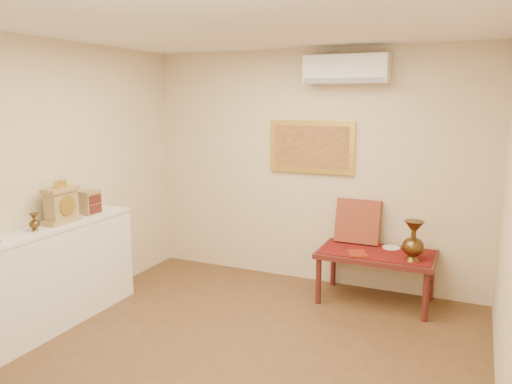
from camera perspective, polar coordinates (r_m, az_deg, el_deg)
The scene contains 16 objects.
floor at distance 4.26m, azimuth -3.91°, elevation -19.55°, with size 4.50×4.50×0.00m, color brown.
ceiling at distance 3.73m, azimuth -4.46°, elevation 19.22°, with size 4.50×4.50×0.00m, color white.
wall_back at distance 5.82m, azimuth 6.40°, elevation 2.73°, with size 4.00×0.02×2.70m, color beige.
wall_left at distance 5.02m, azimuth -24.68°, elevation 0.58°, with size 0.02×4.50×2.70m, color beige.
brass_urn_small at distance 4.86m, azimuth -24.04°, elevation -2.87°, with size 0.09×0.09×0.21m, color brown, non-canonical shape.
table_cloth at distance 5.44m, azimuth 13.62°, elevation -6.67°, with size 1.14×0.59×0.01m, color maroon.
brass_urn_tall at distance 5.18m, azimuth 17.57°, elevation -4.88°, with size 0.22×0.22×0.49m, color brown, non-canonical shape.
plate at distance 5.60m, azimuth 15.21°, elevation -6.14°, with size 0.19×0.19×0.01m, color white.
menu at distance 5.31m, azimuth 11.51°, elevation -6.87°, with size 0.18×0.25×0.01m, color maroon.
cushion at distance 5.66m, azimuth 11.57°, elevation -3.29°, with size 0.49×0.10×0.49m, color maroon.
display_ledge at distance 5.10m, azimuth -22.62°, elevation -9.09°, with size 0.37×2.02×0.98m.
mantel_clock at distance 5.05m, azimuth -21.33°, elevation -1.37°, with size 0.17×0.36×0.41m.
wooden_chest at distance 5.36m, azimuth -18.49°, elevation -1.11°, with size 0.16×0.21×0.24m.
low_table at distance 5.46m, azimuth 13.59°, elevation -7.36°, with size 1.20×0.70×0.55m.
painting at distance 5.77m, azimuth 6.37°, elevation 5.16°, with size 1.00×0.06×0.60m.
ac_unit at distance 5.54m, azimuth 10.26°, elevation 13.63°, with size 0.90×0.25×0.30m.
Camera 1 is at (1.76, -3.24, 2.14)m, focal length 35.00 mm.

